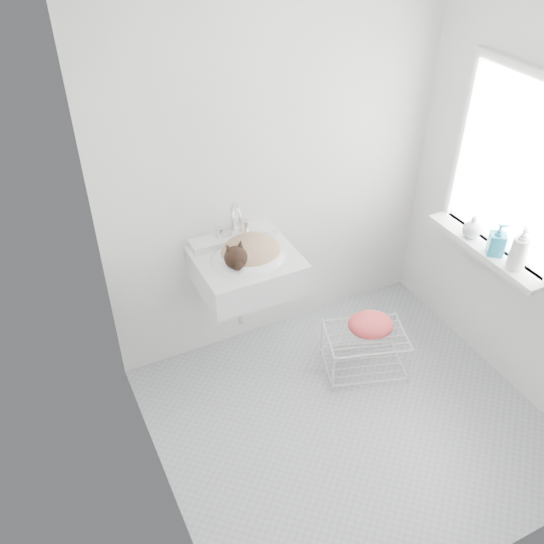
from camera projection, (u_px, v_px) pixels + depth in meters
name	position (u px, v px, depth m)	size (l,w,h in m)	color
floor	(349.00, 422.00, 3.54)	(2.20, 2.00, 0.02)	#AAAEB2
back_wall	(276.00, 165.00, 3.52)	(2.20, 0.02, 2.50)	white
right_wall	(541.00, 200.00, 3.19)	(0.02, 2.00, 2.50)	white
left_wall	(144.00, 318.00, 2.41)	(0.02, 2.00, 2.50)	white
window_glass	(516.00, 169.00, 3.27)	(0.01, 0.80, 1.00)	white
window_frame	(514.00, 169.00, 3.26)	(0.04, 0.90, 1.10)	white
windowsill	(485.00, 249.00, 3.55)	(0.16, 0.88, 0.04)	white
sink	(246.00, 256.00, 3.46)	(0.59, 0.52, 0.24)	white
faucet	(233.00, 221.00, 3.50)	(0.22, 0.15, 0.22)	silver
cat	(250.00, 252.00, 3.43)	(0.43, 0.37, 0.25)	tan
wire_rack	(364.00, 351.00, 3.82)	(0.49, 0.35, 0.30)	silver
towel	(370.00, 328.00, 3.73)	(0.29, 0.21, 0.12)	orange
bottle_a	(514.00, 268.00, 3.36)	(0.09, 0.09, 0.23)	white
bottle_b	(494.00, 254.00, 3.48)	(0.09, 0.09, 0.20)	teal
bottle_c	(470.00, 237.00, 3.63)	(0.12, 0.12, 0.15)	silver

